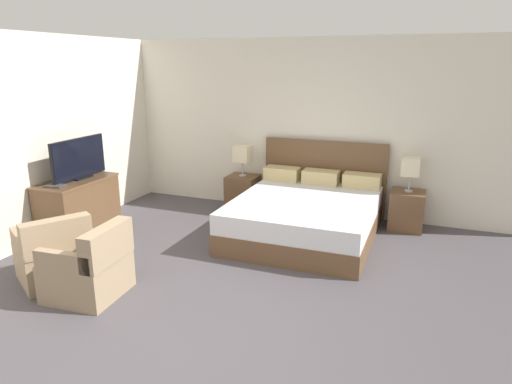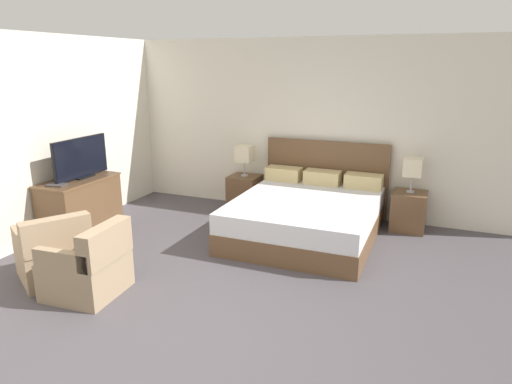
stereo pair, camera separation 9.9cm
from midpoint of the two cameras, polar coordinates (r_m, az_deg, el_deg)
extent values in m
plane|color=#4C474C|center=(4.13, -9.64, -17.93)|extent=(11.60, 11.60, 0.00)
cube|color=silver|center=(7.09, 6.71, 8.02)|extent=(6.89, 0.06, 2.65)
cube|color=silver|center=(6.63, -24.17, 6.19)|extent=(0.06, 5.67, 2.65)
cube|color=brown|center=(6.19, 6.58, -4.46)|extent=(1.80, 2.09, 0.28)
cube|color=silver|center=(6.11, 6.66, -2.09)|extent=(1.78, 2.07, 0.26)
cube|color=brown|center=(7.06, 9.08, 1.70)|extent=(1.87, 0.05, 1.15)
cube|color=#D6BC7F|center=(7.02, 3.91, 2.30)|extent=(0.53, 0.28, 0.20)
cube|color=#D6BC7F|center=(6.86, 8.72, 1.83)|extent=(0.53, 0.28, 0.20)
cube|color=#D6BC7F|center=(6.75, 13.72, 1.32)|extent=(0.53, 0.28, 0.20)
cube|color=brown|center=(7.31, -1.04, -0.05)|extent=(0.46, 0.45, 0.55)
cube|color=#473120|center=(7.10, -1.76, -0.08)|extent=(0.39, 0.01, 0.24)
cube|color=brown|center=(6.77, 18.92, -2.27)|extent=(0.46, 0.45, 0.55)
cube|color=#473120|center=(6.54, 18.83, -2.38)|extent=(0.39, 0.01, 0.24)
cylinder|color=#B7B7BC|center=(7.24, -1.05, 2.11)|extent=(0.11, 0.11, 0.02)
cylinder|color=#B7B7BC|center=(7.21, -1.06, 3.01)|extent=(0.02, 0.02, 0.22)
cube|color=beige|center=(7.16, -1.07, 4.82)|extent=(0.24, 0.24, 0.25)
cylinder|color=#B7B7BC|center=(6.69, 19.14, 0.05)|extent=(0.11, 0.11, 0.02)
cylinder|color=#B7B7BC|center=(6.66, 19.23, 1.02)|extent=(0.02, 0.02, 0.22)
cube|color=beige|center=(6.60, 19.41, 2.96)|extent=(0.24, 0.24, 0.25)
cube|color=brown|center=(6.67, -20.67, -1.70)|extent=(0.55, 1.06, 0.77)
cube|color=brown|center=(6.57, -20.98, 1.42)|extent=(0.56, 1.10, 0.02)
cube|color=black|center=(6.63, -20.44, 1.80)|extent=(0.18, 0.30, 0.02)
cube|color=black|center=(6.58, -20.66, 4.05)|extent=(0.04, 0.96, 0.54)
cube|color=black|center=(6.57, -20.53, 4.04)|extent=(0.01, 0.94, 0.51)
cube|color=#383333|center=(6.30, -23.23, 0.82)|extent=(0.25, 0.20, 0.02)
cube|color=#9E8466|center=(5.49, -23.42, -7.80)|extent=(0.93, 0.93, 0.40)
cube|color=#9E8466|center=(5.11, -23.17, -4.93)|extent=(0.49, 0.66, 0.36)
cube|color=#9E8466|center=(5.34, -26.83, -5.52)|extent=(0.58, 0.40, 0.18)
cube|color=#9E8466|center=(5.45, -20.74, -4.41)|extent=(0.58, 0.40, 0.18)
cube|color=#9E8466|center=(5.01, -19.92, -9.71)|extent=(0.73, 0.73, 0.40)
cube|color=#9E8466|center=(4.70, -17.74, -6.13)|extent=(0.21, 0.69, 0.36)
cube|color=#9E8466|center=(4.69, -22.45, -7.87)|extent=(0.63, 0.13, 0.18)
cube|color=#9E8466|center=(5.11, -18.21, -5.49)|extent=(0.63, 0.13, 0.18)
camera|label=1|loc=(0.05, -89.49, 0.14)|focal=32.00mm
camera|label=2|loc=(0.05, 90.51, -0.14)|focal=32.00mm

